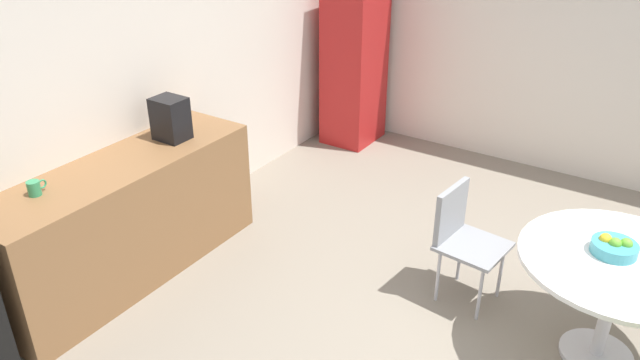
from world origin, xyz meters
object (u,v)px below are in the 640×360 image
(locker_cabinet, at_px, (354,61))
(mug_white, at_px, (35,188))
(fruit_bowl, at_px, (614,247))
(round_table, at_px, (617,277))
(chair_gray, at_px, (462,231))
(coffee_maker, at_px, (171,119))

(locker_cabinet, bearing_deg, mug_white, 177.20)
(fruit_bowl, distance_m, mug_white, 3.50)
(round_table, relative_size, chair_gray, 1.38)
(fruit_bowl, relative_size, mug_white, 2.01)
(chair_gray, relative_size, fruit_bowl, 3.20)
(round_table, bearing_deg, mug_white, 115.79)
(fruit_bowl, bearing_deg, mug_white, 116.77)
(fruit_bowl, height_order, mug_white, mug_white)
(chair_gray, height_order, coffee_maker, coffee_maker)
(locker_cabinet, bearing_deg, coffee_maker, 177.74)
(chair_gray, bearing_deg, locker_cabinet, 45.41)
(coffee_maker, bearing_deg, chair_gray, -75.46)
(mug_white, xyz_separation_m, coffee_maker, (1.10, -0.08, 0.11))
(coffee_maker, bearing_deg, round_table, -81.96)
(round_table, height_order, fruit_bowl, fruit_bowl)
(round_table, distance_m, fruit_bowl, 0.18)
(round_table, xyz_separation_m, fruit_bowl, (0.04, 0.06, 0.17))
(fruit_bowl, bearing_deg, round_table, -125.20)
(mug_white, bearing_deg, coffee_maker, -4.06)
(round_table, height_order, chair_gray, chair_gray)
(locker_cabinet, distance_m, mug_white, 3.64)
(fruit_bowl, distance_m, coffee_maker, 3.10)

